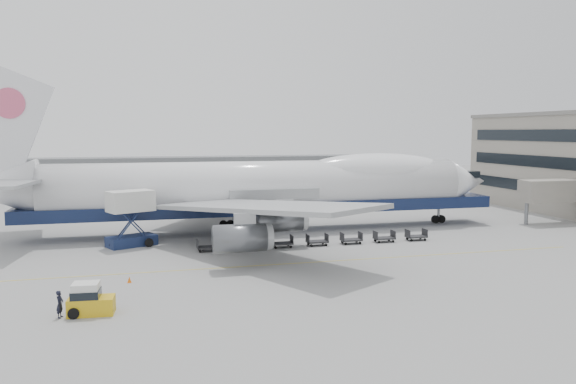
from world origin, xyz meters
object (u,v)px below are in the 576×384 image
object	(u,v)px
airliner	(266,187)
ground_worker	(60,304)
baggage_tug	(89,300)
catering_truck	(131,215)

from	to	relation	value
airliner	ground_worker	distance (m)	36.07
baggage_tug	ground_worker	xyz separation A→B (m)	(-1.87, -0.21, -0.06)
catering_truck	baggage_tug	distance (m)	23.75
ground_worker	baggage_tug	bearing A→B (deg)	-68.74
catering_truck	baggage_tug	bearing A→B (deg)	-120.72
catering_truck	ground_worker	bearing A→B (deg)	-125.09
catering_truck	ground_worker	world-z (taller)	catering_truck
baggage_tug	ground_worker	distance (m)	1.88
airliner	ground_worker	size ratio (longest dim) A/B	35.85
baggage_tug	catering_truck	bearing A→B (deg)	88.85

